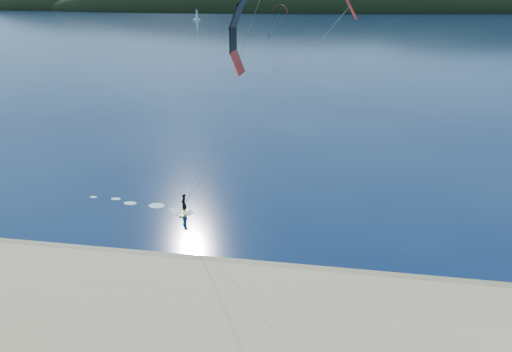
% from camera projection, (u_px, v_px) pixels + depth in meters
% --- Properties ---
extents(ground, '(1800.00, 1800.00, 0.00)m').
position_uv_depth(ground, '(197.00, 309.00, 26.38)').
color(ground, '#08173B').
rests_on(ground, ground).
extents(wet_sand, '(220.00, 2.50, 0.10)m').
position_uv_depth(wet_sand, '(214.00, 267.00, 30.47)').
color(wet_sand, '#8D7652').
rests_on(wet_sand, ground).
extents(headland, '(1200.00, 310.00, 140.00)m').
position_uv_depth(headland, '(322.00, 11.00, 706.50)').
color(headland, black).
rests_on(headland, ground).
extents(kitesurfer_near, '(24.83, 6.62, 19.32)m').
position_uv_depth(kitesurfer_near, '(287.00, 47.00, 28.11)').
color(kitesurfer_near, '#CEE81B').
rests_on(kitesurfer_near, ground).
extents(kitesurfer_far, '(10.70, 7.90, 15.22)m').
position_uv_depth(kitesurfer_far, '(280.00, 13.00, 204.26)').
color(kitesurfer_far, '#CEE81B').
rests_on(kitesurfer_far, ground).
extents(sailboat, '(7.19, 4.86, 10.05)m').
position_uv_depth(sailboat, '(197.00, 19.00, 400.37)').
color(sailboat, white).
rests_on(sailboat, ground).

